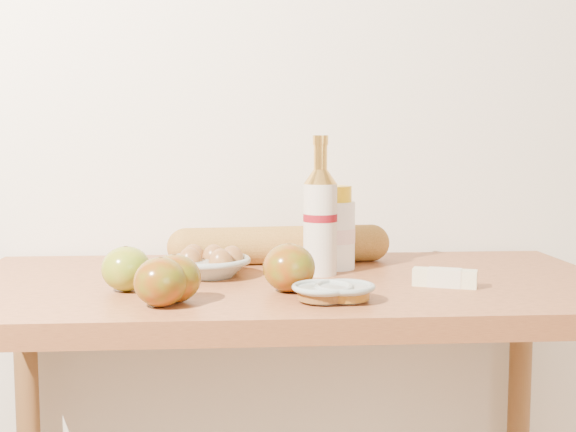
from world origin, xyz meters
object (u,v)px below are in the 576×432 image
Objects in this scene: egg_bowl at (209,264)px; baguette at (281,245)px; table at (287,344)px; bourbon_bottle at (320,219)px; cream_bottle at (334,230)px.

baguette is at bearing 42.82° from egg_bowl.
table is 0.21m from egg_bowl.
bourbon_bottle is (0.07, 0.04, 0.23)m from table.
table is 0.24m from baguette.
cream_bottle is at bearing 80.30° from bourbon_bottle.
cream_bottle is 0.35× the size of baguette.
table is at bearing -128.17° from bourbon_bottle.
bourbon_bottle is 0.56× the size of baguette.
egg_bowl is 0.20m from baguette.
baguette is at bearing 145.78° from cream_bottle.
egg_bowl is at bearing -159.47° from bourbon_bottle.
cream_bottle is (0.10, 0.11, 0.20)m from table.
egg_bowl is at bearing 165.24° from table.
cream_bottle reaches higher than table.
bourbon_bottle is at bearing -67.66° from baguette.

